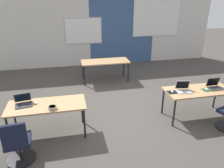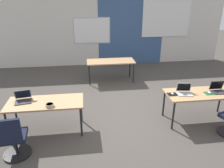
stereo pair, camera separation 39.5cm
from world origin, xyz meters
The scene contains 15 objects.
ground_plane centered at (0.00, 0.00, 0.00)m, with size 24.00×24.00×0.00m.
back_wall_assembly centered at (0.05, 4.20, 1.41)m, with size 10.00×0.27×2.80m.
desk_near_left centered at (-1.75, -0.60, 0.66)m, with size 1.60×0.70×0.72m.
desk_near_right centered at (1.75, -0.60, 0.66)m, with size 1.60×0.70×0.72m.
desk_far_center centered at (0.00, 2.20, 0.66)m, with size 1.60×0.70×0.72m.
laptop_near_right_end centered at (2.18, -0.59, 0.77)m, with size 0.33×0.28×0.23m.
mousepad_near_right_end centered at (1.93, -0.66, 0.72)m, with size 0.22×0.19×0.00m.
mouse_near_right_end centered at (1.93, -0.66, 0.74)m, with size 0.08×0.11×0.03m.
laptop_near_right_inner centered at (1.35, -0.59, 0.77)m, with size 0.37×0.33×0.23m.
mousepad_near_right_inner centered at (1.07, -0.60, 0.72)m, with size 0.22×0.19×0.00m.
mouse_near_right_inner centered at (1.07, -0.60, 0.74)m, with size 0.08×0.11×0.03m.
laptop_near_left_end centered at (-2.21, -0.51, 0.77)m, with size 0.38×0.37×0.22m.
mouse_near_left_end centered at (-1.96, -0.51, 0.74)m, with size 0.08×0.11×0.03m.
chair_near_left_end centered at (-2.22, -1.40, 0.38)m, with size 0.52×0.56×0.92m.
snack_bowl centered at (-1.62, -0.82, 0.76)m, with size 0.18×0.18×0.06m.
Camera 1 is at (-1.26, -4.79, 2.87)m, focal length 34.99 mm.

